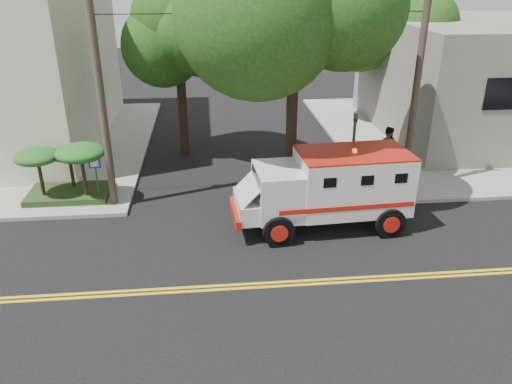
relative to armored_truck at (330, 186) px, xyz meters
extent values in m
plane|color=black|center=(-2.42, -3.50, -1.61)|extent=(100.00, 100.00, 0.00)
cube|color=gray|center=(11.08, 10.00, -1.53)|extent=(17.00, 17.00, 0.15)
cube|color=slate|center=(12.58, 10.50, 1.54)|extent=(14.00, 12.00, 6.00)
cylinder|color=#382D23|center=(-8.02, 2.50, 2.89)|extent=(0.28, 0.28, 9.00)
cylinder|color=#382D23|center=(3.88, 2.70, 2.89)|extent=(0.28, 0.28, 9.00)
cylinder|color=black|center=(-0.92, 3.00, 1.89)|extent=(0.44, 0.44, 7.00)
sphere|color=#1A370F|center=(-0.92, 3.00, 5.39)|extent=(5.32, 5.32, 5.32)
sphere|color=#1A370F|center=(0.22, 2.24, 5.96)|extent=(4.56, 4.56, 4.56)
cylinder|color=black|center=(-5.42, 8.50, 1.19)|extent=(0.44, 0.44, 5.60)
sphere|color=#1A370F|center=(-5.42, 8.50, 3.99)|extent=(3.92, 3.92, 3.92)
sphere|color=#1A370F|center=(-4.58, 7.94, 4.41)|extent=(3.36, 3.36, 3.36)
cylinder|color=black|center=(6.08, 12.50, 1.37)|extent=(0.44, 0.44, 5.95)
sphere|color=#1A370F|center=(6.08, 12.50, 4.34)|extent=(4.20, 4.20, 4.20)
sphere|color=#1A370F|center=(6.98, 11.90, 4.79)|extent=(3.60, 3.60, 3.60)
cylinder|color=#3F3F42|center=(1.38, 2.10, 0.19)|extent=(0.12, 0.12, 3.60)
imported|color=#3F3F42|center=(1.38, 2.10, 1.54)|extent=(0.15, 0.18, 0.90)
cylinder|color=#3F3F42|center=(-8.62, 2.70, -0.61)|extent=(0.06, 0.06, 2.00)
cube|color=#0C33A5|center=(-8.62, 2.64, 0.19)|extent=(0.45, 0.03, 0.45)
cube|color=#1E3314|center=(-9.92, 3.30, -1.34)|extent=(3.20, 2.00, 0.24)
cylinder|color=black|center=(-10.82, 3.00, -0.46)|extent=(0.14, 0.14, 1.52)
ellipsoid|color=#1E5218|center=(-10.82, 3.00, 0.40)|extent=(1.73, 1.73, 0.60)
cylinder|color=black|center=(-9.82, 3.70, -0.54)|extent=(0.14, 0.14, 1.36)
ellipsoid|color=#1E5218|center=(-9.82, 3.70, 0.23)|extent=(1.55, 1.55, 0.54)
cylinder|color=black|center=(-9.12, 2.80, -0.38)|extent=(0.14, 0.14, 1.68)
ellipsoid|color=#1E5218|center=(-9.12, 2.80, 0.57)|extent=(1.91, 1.91, 0.66)
cube|color=beige|center=(0.80, 0.05, 0.12)|extent=(3.98, 2.50, 2.07)
cube|color=beige|center=(-1.86, -0.11, -0.08)|extent=(1.71, 2.26, 1.68)
cube|color=black|center=(-2.63, -0.16, 0.37)|extent=(0.16, 1.68, 0.69)
cube|color=beige|center=(-2.89, -0.17, -0.57)|extent=(1.00, 2.02, 0.69)
cube|color=#AF190D|center=(-3.39, -0.20, -0.82)|extent=(0.30, 2.13, 0.35)
cube|color=#AF190D|center=(0.80, 0.05, 1.19)|extent=(3.98, 2.50, 0.06)
cylinder|color=black|center=(-1.99, -1.23, -1.06)|extent=(1.10, 0.38, 1.09)
cylinder|color=black|center=(-2.12, 0.98, -1.06)|extent=(1.10, 0.38, 1.09)
cylinder|color=black|center=(1.95, -0.99, -1.06)|extent=(1.10, 0.38, 1.09)
cylinder|color=black|center=(1.82, 1.22, -1.06)|extent=(1.10, 0.38, 1.09)
imported|color=gray|center=(3.64, 3.04, -0.64)|extent=(0.61, 0.41, 1.64)
imported|color=gray|center=(3.94, 5.20, -0.48)|extent=(1.20, 1.14, 1.95)
camera|label=1|loc=(-4.21, -15.83, 7.02)|focal=35.00mm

